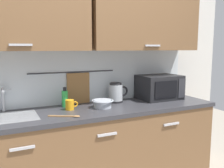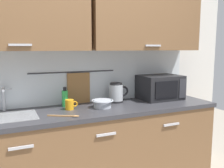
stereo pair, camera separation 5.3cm
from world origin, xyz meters
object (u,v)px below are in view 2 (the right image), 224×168
Objects in this scene: microwave at (160,87)px; mixing_bowl at (102,103)px; dish_soap_bottle at (65,98)px; mug_near_sink at (70,105)px; wooden_spoon at (67,116)px; electric_kettle at (116,93)px.

microwave reaches higher than mixing_bowl.
mug_near_sink is at bearing -84.84° from dish_soap_bottle.
wooden_spoon is (-1.14, -0.29, -0.13)m from microwave.
dish_soap_bottle is (-1.07, 0.07, -0.05)m from microwave.
mixing_bowl is at bearing 23.88° from wooden_spoon.
electric_kettle is at bearing -1.32° from dish_soap_bottle.
mixing_bowl is (0.32, -0.19, -0.04)m from dish_soap_bottle.
dish_soap_bottle reaches higher than mixing_bowl.
microwave is 1.82× the size of wooden_spoon.
microwave is 1.07m from mug_near_sink.
dish_soap_bottle is at bearing 178.68° from electric_kettle.
electric_kettle is 0.90× the size of wooden_spoon.
mixing_bowl is 0.43m from wooden_spoon.
mug_near_sink is (-0.54, -0.12, -0.05)m from electric_kettle.
microwave is 2.35× the size of dish_soap_bottle.
electric_kettle is 0.72m from wooden_spoon.
mug_near_sink is 0.31m from mixing_bowl.
dish_soap_bottle is at bearing 176.14° from microwave.
mug_near_sink is (0.01, -0.13, -0.04)m from dish_soap_bottle.
electric_kettle reaches higher than wooden_spoon.
mug_near_sink is 0.25m from wooden_spoon.
mixing_bowl is at bearing -9.93° from mug_near_sink.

